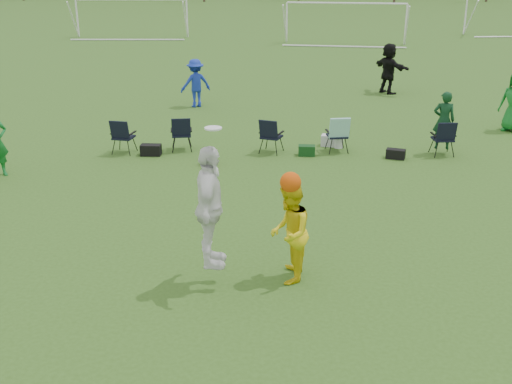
# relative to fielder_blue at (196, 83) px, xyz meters

# --- Properties ---
(ground) EXTENTS (260.00, 260.00, 0.00)m
(ground) POSITION_rel_fielder_blue_xyz_m (2.03, -13.57, -0.85)
(ground) COLOR #33581B
(ground) RESTS_ON ground
(fielder_blue) EXTENTS (1.27, 1.10, 1.71)m
(fielder_blue) POSITION_rel_fielder_blue_xyz_m (0.00, 0.00, 0.00)
(fielder_blue) COLOR #162FAB
(fielder_blue) RESTS_ON ground
(fielder_black) EXTENTS (1.52, 1.82, 1.96)m
(fielder_black) POSITION_rel_fielder_blue_xyz_m (7.12, 3.08, 0.13)
(fielder_black) COLOR black
(fielder_black) RESTS_ON ground
(center_contest) EXTENTS (1.89, 1.37, 2.71)m
(center_contest) POSITION_rel_fielder_blue_xyz_m (3.21, -13.07, 0.32)
(center_contest) COLOR white
(center_contest) RESTS_ON ground
(sideline_setup) EXTENTS (9.40, 2.39, 1.74)m
(sideline_setup) POSITION_rel_fielder_blue_xyz_m (3.82, -5.43, -0.33)
(sideline_setup) COLOR #0E361B
(sideline_setup) RESTS_ON ground
(goal_left) EXTENTS (7.39, 0.76, 2.46)m
(goal_left) POSITION_rel_fielder_blue_xyz_m (-7.97, 20.43, 1.07)
(goal_left) COLOR white
(goal_left) RESTS_ON ground
(goal_mid) EXTENTS (7.40, 0.63, 2.46)m
(goal_mid) POSITION_rel_fielder_blue_xyz_m (6.03, 18.43, 1.07)
(goal_mid) COLOR white
(goal_mid) RESTS_ON ground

